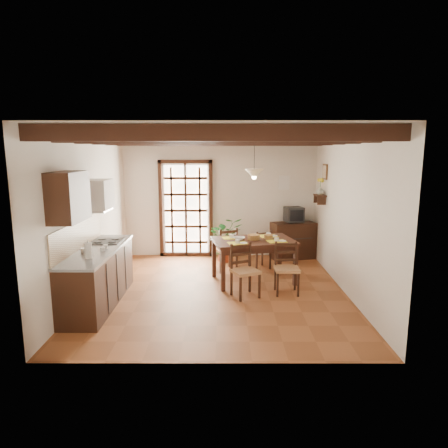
{
  "coord_description": "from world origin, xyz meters",
  "views": [
    {
      "loc": [
        0.11,
        -6.85,
        2.48
      ],
      "look_at": [
        0.1,
        0.4,
        1.15
      ],
      "focal_mm": 32.0,
      "sensor_mm": 36.0,
      "label": 1
    }
  ],
  "objects_px": {
    "kitchen_counter": "(98,276)",
    "chair_far_right": "(260,256)",
    "pendant_lamp": "(254,173)",
    "chair_near_left": "(245,280)",
    "crt_tv": "(294,214)",
    "potted_plant": "(225,236)",
    "sideboard": "(293,240)",
    "dining_table": "(254,245)",
    "chair_far_left": "(226,257)",
    "chair_near_right": "(286,278)"
  },
  "relations": [
    {
      "from": "dining_table",
      "to": "chair_near_left",
      "type": "height_order",
      "value": "chair_near_left"
    },
    {
      "from": "chair_near_right",
      "to": "sideboard",
      "type": "height_order",
      "value": "chair_near_right"
    },
    {
      "from": "dining_table",
      "to": "chair_near_right",
      "type": "relative_size",
      "value": 1.86
    },
    {
      "from": "chair_far_left",
      "to": "chair_near_right",
      "type": "bearing_deg",
      "value": 104.58
    },
    {
      "from": "pendant_lamp",
      "to": "chair_near_right",
      "type": "bearing_deg",
      "value": -55.05
    },
    {
      "from": "chair_near_left",
      "to": "chair_far_right",
      "type": "bearing_deg",
      "value": 51.1
    },
    {
      "from": "dining_table",
      "to": "pendant_lamp",
      "type": "height_order",
      "value": "pendant_lamp"
    },
    {
      "from": "chair_far_right",
      "to": "potted_plant",
      "type": "bearing_deg",
      "value": -66.03
    },
    {
      "from": "chair_far_left",
      "to": "chair_near_left",
      "type": "bearing_deg",
      "value": 78.33
    },
    {
      "from": "kitchen_counter",
      "to": "chair_near_right",
      "type": "distance_m",
      "value": 3.2
    },
    {
      "from": "chair_near_left",
      "to": "chair_far_right",
      "type": "relative_size",
      "value": 1.09
    },
    {
      "from": "chair_far_left",
      "to": "potted_plant",
      "type": "bearing_deg",
      "value": -114.04
    },
    {
      "from": "kitchen_counter",
      "to": "chair_far_right",
      "type": "bearing_deg",
      "value": 35.26
    },
    {
      "from": "kitchen_counter",
      "to": "chair_near_right",
      "type": "bearing_deg",
      "value": 8.75
    },
    {
      "from": "potted_plant",
      "to": "pendant_lamp",
      "type": "xyz_separation_m",
      "value": [
        0.53,
        -1.35,
        1.51
      ]
    },
    {
      "from": "chair_far_left",
      "to": "chair_far_right",
      "type": "distance_m",
      "value": 0.75
    },
    {
      "from": "chair_far_right",
      "to": "chair_near_right",
      "type": "bearing_deg",
      "value": 76.11
    },
    {
      "from": "chair_near_right",
      "to": "chair_far_left",
      "type": "distance_m",
      "value": 1.72
    },
    {
      "from": "crt_tv",
      "to": "pendant_lamp",
      "type": "distance_m",
      "value": 2.14
    },
    {
      "from": "kitchen_counter",
      "to": "chair_far_right",
      "type": "distance_m",
      "value": 3.46
    },
    {
      "from": "chair_near_left",
      "to": "chair_near_right",
      "type": "bearing_deg",
      "value": -12.72
    },
    {
      "from": "sideboard",
      "to": "chair_far_right",
      "type": "bearing_deg",
      "value": -149.71
    },
    {
      "from": "chair_near_right",
      "to": "pendant_lamp",
      "type": "bearing_deg",
      "value": 125.04
    },
    {
      "from": "kitchen_counter",
      "to": "sideboard",
      "type": "distance_m",
      "value": 4.62
    },
    {
      "from": "chair_far_left",
      "to": "sideboard",
      "type": "bearing_deg",
      "value": -171.73
    },
    {
      "from": "kitchen_counter",
      "to": "crt_tv",
      "type": "xyz_separation_m",
      "value": [
        3.66,
        2.82,
        0.57
      ]
    },
    {
      "from": "chair_far_right",
      "to": "pendant_lamp",
      "type": "bearing_deg",
      "value": 48.18
    },
    {
      "from": "dining_table",
      "to": "sideboard",
      "type": "relative_size",
      "value": 1.68
    },
    {
      "from": "dining_table",
      "to": "crt_tv",
      "type": "distance_m",
      "value": 1.99
    },
    {
      "from": "potted_plant",
      "to": "chair_far_right",
      "type": "bearing_deg",
      "value": -39.57
    },
    {
      "from": "potted_plant",
      "to": "kitchen_counter",
      "type": "bearing_deg",
      "value": -128.71
    },
    {
      "from": "chair_near_left",
      "to": "chair_near_right",
      "type": "height_order",
      "value": "chair_near_left"
    },
    {
      "from": "chair_far_left",
      "to": "pendant_lamp",
      "type": "xyz_separation_m",
      "value": [
        0.53,
        -0.57,
        1.79
      ]
    },
    {
      "from": "chair_near_left",
      "to": "chair_far_right",
      "type": "distance_m",
      "value": 1.72
    },
    {
      "from": "dining_table",
      "to": "chair_near_right",
      "type": "distance_m",
      "value": 0.96
    },
    {
      "from": "chair_far_right",
      "to": "pendant_lamp",
      "type": "distance_m",
      "value": 1.97
    },
    {
      "from": "chair_far_right",
      "to": "crt_tv",
      "type": "xyz_separation_m",
      "value": [
        0.84,
        0.82,
        0.78
      ]
    },
    {
      "from": "chair_far_left",
      "to": "sideboard",
      "type": "xyz_separation_m",
      "value": [
        1.58,
        1.0,
        0.14
      ]
    },
    {
      "from": "dining_table",
      "to": "sideboard",
      "type": "distance_m",
      "value": 1.99
    },
    {
      "from": "kitchen_counter",
      "to": "pendant_lamp",
      "type": "distance_m",
      "value": 3.32
    },
    {
      "from": "chair_near_left",
      "to": "crt_tv",
      "type": "xyz_separation_m",
      "value": [
        1.25,
        2.5,
        0.75
      ]
    },
    {
      "from": "chair_near_left",
      "to": "potted_plant",
      "type": "relative_size",
      "value": 0.42
    },
    {
      "from": "kitchen_counter",
      "to": "chair_near_left",
      "type": "distance_m",
      "value": 2.44
    },
    {
      "from": "chair_near_left",
      "to": "potted_plant",
      "type": "distance_m",
      "value": 2.32
    },
    {
      "from": "chair_near_right",
      "to": "kitchen_counter",
      "type": "bearing_deg",
      "value": -171.16
    },
    {
      "from": "dining_table",
      "to": "sideboard",
      "type": "bearing_deg",
      "value": 45.42
    },
    {
      "from": "kitchen_counter",
      "to": "chair_near_left",
      "type": "xyz_separation_m",
      "value": [
        2.42,
        0.32,
        -0.19
      ]
    },
    {
      "from": "chair_far_right",
      "to": "sideboard",
      "type": "bearing_deg",
      "value": -161.79
    },
    {
      "from": "chair_near_right",
      "to": "crt_tv",
      "type": "distance_m",
      "value": 2.5
    },
    {
      "from": "chair_near_left",
      "to": "sideboard",
      "type": "bearing_deg",
      "value": 38.28
    }
  ]
}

